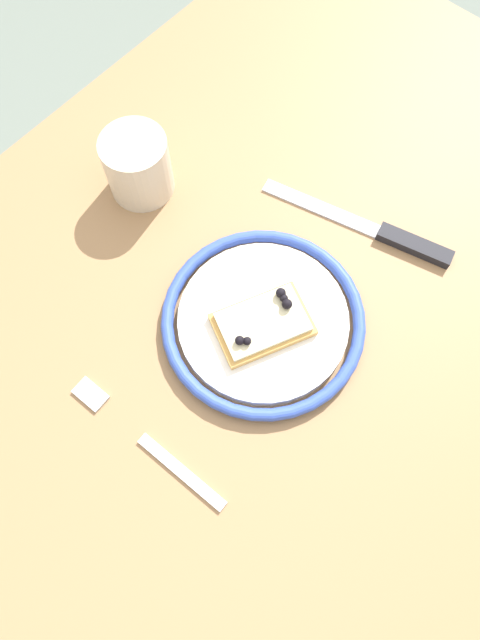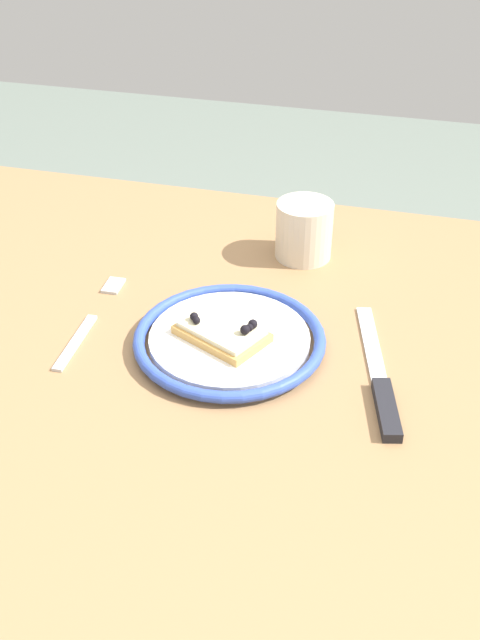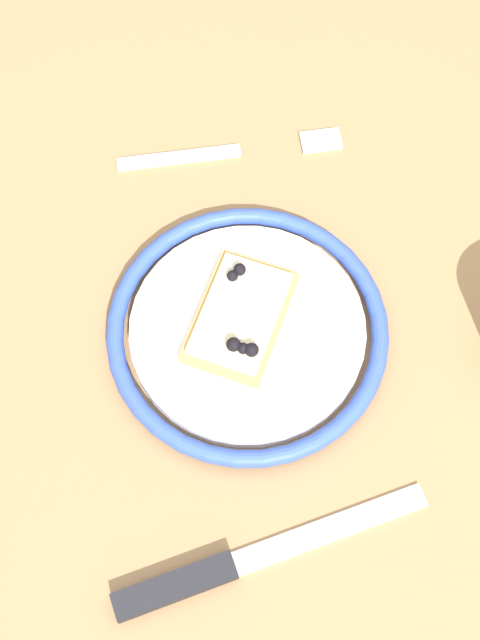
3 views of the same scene
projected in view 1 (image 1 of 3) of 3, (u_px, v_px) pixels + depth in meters
name	position (u px, v px, depth m)	size (l,w,h in m)	color
ground_plane	(255.00, 449.00, 1.34)	(6.00, 6.00, 0.00)	slate
dining_table	(267.00, 365.00, 0.71)	(1.14, 0.84, 0.77)	#936D47
plate	(263.00, 320.00, 0.62)	(0.23, 0.23, 0.02)	white
pizza_slice_near	(261.00, 326.00, 0.60)	(0.12, 0.10, 0.03)	tan
knife	(388.00, 235.00, 0.67)	(0.08, 0.24, 0.01)	silver
fork	(146.00, 442.00, 0.58)	(0.02, 0.20, 0.00)	#BEBEBE
cup	(138.00, 166.00, 0.66)	(0.08, 0.08, 0.08)	beige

